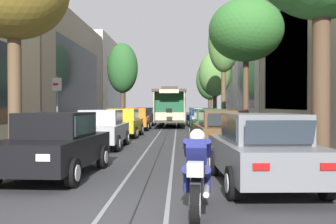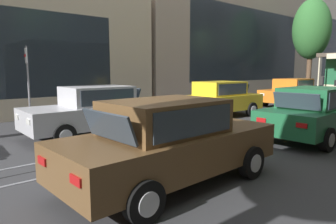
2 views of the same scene
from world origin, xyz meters
TOP-DOWN VIEW (x-y plane):
  - ground_plane at (0.00, 22.02)m, footprint 160.00×160.00m
  - building_facade_left at (-9.34, 27.78)m, footprint 5.05×54.76m
  - parked_car_silver_second_left at (-2.49, 10.42)m, footprint 2.01×4.36m
  - parked_car_yellow_mid_left at (-2.41, 16.40)m, footprint 2.08×4.39m
  - parked_car_orange_fourth_left at (-2.35, 22.84)m, footprint 2.02×4.37m
  - parked_car_brown_second_right at (2.34, 9.50)m, footprint 2.13×4.42m
  - parked_car_green_mid_right at (2.37, 15.33)m, footprint 2.10×4.40m
  - street_tree_kerb_left_second at (-4.14, 28.59)m, footprint 2.65×2.65m
  - street_sign_post at (-3.83, 8.81)m, footprint 0.36×0.09m

SIDE VIEW (x-z plane):
  - ground_plane at x=0.00m, z-range 0.00..0.00m
  - parked_car_silver_second_left at x=-2.49m, z-range 0.01..1.59m
  - parked_car_yellow_mid_left at x=-2.41m, z-range 0.01..1.59m
  - parked_car_orange_fourth_left at x=-2.35m, z-range 0.01..1.59m
  - parked_car_brown_second_right at x=2.34m, z-range 0.01..1.59m
  - parked_car_green_mid_right at x=2.37m, z-range 0.01..1.59m
  - street_sign_post at x=-3.83m, z-range 0.34..3.19m
  - building_facade_left at x=-9.34m, z-range -0.60..8.97m
  - street_tree_kerb_left_second at x=-4.14m, z-range 1.38..8.56m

